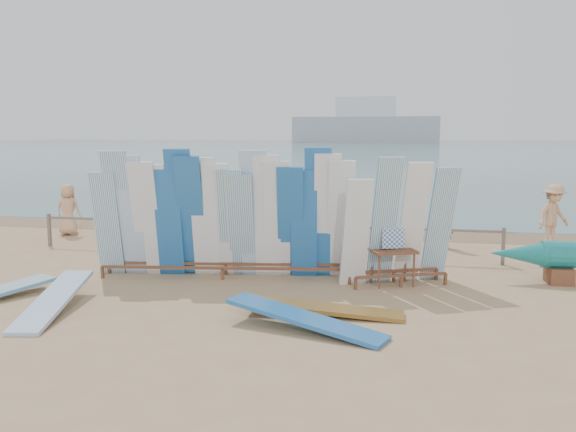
% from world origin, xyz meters
% --- Properties ---
extents(ground, '(160.00, 160.00, 0.00)m').
position_xyz_m(ground, '(0.00, 0.00, 0.00)').
color(ground, tan).
rests_on(ground, ground).
extents(ocean, '(320.00, 240.00, 0.02)m').
position_xyz_m(ocean, '(0.00, 128.00, 0.00)').
color(ocean, '#416A75').
rests_on(ocean, ground).
extents(wet_sand_strip, '(40.00, 2.60, 0.01)m').
position_xyz_m(wet_sand_strip, '(0.00, 7.20, 0.00)').
color(wet_sand_strip, '#806548').
rests_on(wet_sand_strip, ground).
extents(distant_ship, '(45.00, 8.00, 14.00)m').
position_xyz_m(distant_ship, '(-12.00, 180.00, 5.31)').
color(distant_ship, '#999EA3').
rests_on(distant_ship, ocean).
extents(fence, '(12.08, 0.08, 0.90)m').
position_xyz_m(fence, '(0.00, 3.00, 0.63)').
color(fence, '#746357').
rests_on(fence, ground).
extents(main_surfboard_rack, '(5.68, 1.63, 2.83)m').
position_xyz_m(main_surfboard_rack, '(-0.10, 0.45, 1.27)').
color(main_surfboard_rack, brown).
rests_on(main_surfboard_rack, ground).
extents(side_surfboard_rack, '(2.43, 1.55, 2.66)m').
position_xyz_m(side_surfboard_rack, '(3.62, 0.57, 1.21)').
color(side_surfboard_rack, brown).
rests_on(side_surfboard_rack, ground).
extents(vendor_table, '(1.08, 0.94, 1.20)m').
position_xyz_m(vendor_table, '(3.50, 0.51, 0.40)').
color(vendor_table, brown).
rests_on(vendor_table, ground).
extents(flat_board_c, '(2.72, 0.64, 0.23)m').
position_xyz_m(flat_board_c, '(2.45, -1.84, 0.00)').
color(flat_board_c, olive).
rests_on(flat_board_c, ground).
extents(flat_board_a, '(1.09, 2.74, 0.44)m').
position_xyz_m(flat_board_a, '(-2.25, -2.64, 0.00)').
color(flat_board_a, '#8BB3DF').
rests_on(flat_board_a, ground).
extents(flat_board_d, '(2.73, 1.35, 0.40)m').
position_xyz_m(flat_board_d, '(2.27, -2.76, 0.00)').
color(flat_board_d, '#2263AC').
rests_on(flat_board_d, ground).
extents(beach_chair_left, '(0.58, 0.60, 0.77)m').
position_xyz_m(beach_chair_left, '(0.00, 4.22, 0.23)').
color(beach_chair_left, red).
rests_on(beach_chair_left, ground).
extents(beach_chair_right, '(0.70, 0.72, 0.96)m').
position_xyz_m(beach_chair_right, '(1.22, 3.73, 0.28)').
color(beach_chair_right, red).
rests_on(beach_chair_right, ground).
extents(stroller, '(0.69, 0.88, 1.08)m').
position_xyz_m(stroller, '(2.01, 3.67, 0.43)').
color(stroller, red).
rests_on(stroller, ground).
extents(beachgoer_1, '(0.47, 0.66, 1.63)m').
position_xyz_m(beachgoer_1, '(-4.06, 4.52, 0.82)').
color(beachgoer_1, '#8C6042').
rests_on(beachgoer_1, ground).
extents(beachgoer_6, '(0.79, 0.42, 1.56)m').
position_xyz_m(beachgoer_6, '(0.44, 5.08, 0.78)').
color(beachgoer_6, tan).
rests_on(beachgoer_6, ground).
extents(beachgoer_5, '(0.80, 1.61, 1.67)m').
position_xyz_m(beachgoer_5, '(1.59, 6.13, 0.83)').
color(beachgoer_5, beige).
rests_on(beachgoer_5, ground).
extents(beachgoer_0, '(0.78, 0.40, 1.57)m').
position_xyz_m(beachgoer_0, '(-6.50, 4.79, 0.79)').
color(beachgoer_0, tan).
rests_on(beachgoer_0, ground).
extents(beachgoer_11, '(1.61, 0.82, 1.66)m').
position_xyz_m(beachgoer_11, '(-3.87, 7.10, 0.83)').
color(beachgoer_11, beige).
rests_on(beachgoer_11, ground).
extents(beachgoer_extra_0, '(1.16, 1.09, 1.74)m').
position_xyz_m(beachgoer_extra_0, '(7.64, 5.70, 0.87)').
color(beachgoer_extra_0, tan).
rests_on(beachgoer_extra_0, ground).
extents(beachgoer_2, '(0.74, 0.85, 1.59)m').
position_xyz_m(beachgoer_2, '(-2.34, 4.95, 0.80)').
color(beachgoer_2, beige).
rests_on(beachgoer_2, ground).
extents(beachgoer_3, '(1.27, 0.87, 1.82)m').
position_xyz_m(beachgoer_3, '(-2.25, 6.59, 0.91)').
color(beachgoer_3, tan).
rests_on(beachgoer_3, ground).
extents(beachgoer_extra_1, '(0.98, 1.09, 1.76)m').
position_xyz_m(beachgoer_extra_1, '(-5.41, 6.24, 0.88)').
color(beachgoer_extra_1, '#8C6042').
rests_on(beachgoer_extra_1, ground).
extents(beachgoer_7, '(0.49, 0.65, 1.60)m').
position_xyz_m(beachgoer_7, '(4.75, 4.87, 0.80)').
color(beachgoer_7, '#8C6042').
rests_on(beachgoer_7, ground).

